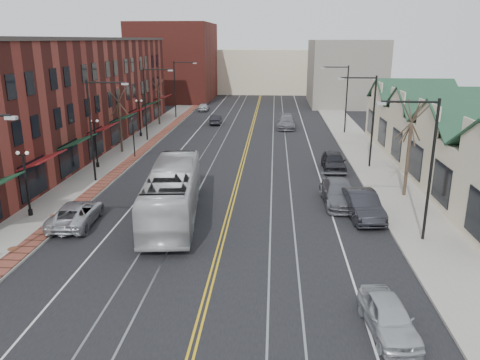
% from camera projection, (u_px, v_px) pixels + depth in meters
% --- Properties ---
extents(ground, '(160.00, 160.00, 0.00)m').
position_uv_depth(ground, '(209.00, 287.00, 21.89)').
color(ground, black).
rests_on(ground, ground).
extents(sidewalk_left, '(4.00, 120.00, 0.15)m').
position_uv_depth(sidewalk_left, '(107.00, 168.00, 41.81)').
color(sidewalk_left, gray).
rests_on(sidewalk_left, ground).
extents(sidewalk_right, '(4.00, 120.00, 0.15)m').
position_uv_depth(sidewalk_right, '(380.00, 173.00, 40.12)').
color(sidewalk_right, gray).
rests_on(sidewalk_right, ground).
extents(building_left, '(10.00, 50.00, 11.00)m').
position_uv_depth(building_left, '(59.00, 97.00, 47.41)').
color(building_left, maroon).
rests_on(building_left, ground).
extents(building_right, '(8.00, 36.00, 4.60)m').
position_uv_depth(building_right, '(455.00, 149.00, 39.06)').
color(building_right, beige).
rests_on(building_right, ground).
extents(backdrop_left, '(14.00, 18.00, 14.00)m').
position_uv_depth(backdrop_left, '(175.00, 62.00, 87.82)').
color(backdrop_left, maroon).
rests_on(backdrop_left, ground).
extents(backdrop_mid, '(22.00, 14.00, 9.00)m').
position_uv_depth(backdrop_mid, '(262.00, 71.00, 101.74)').
color(backdrop_mid, beige).
rests_on(backdrop_mid, ground).
extents(backdrop_right, '(12.00, 16.00, 11.00)m').
position_uv_depth(backdrop_right, '(345.00, 73.00, 81.31)').
color(backdrop_right, slate).
rests_on(backdrop_right, ground).
extents(streetlight_l_1, '(3.33, 0.25, 8.00)m').
position_uv_depth(streetlight_l_1, '(96.00, 120.00, 36.49)').
color(streetlight_l_1, black).
rests_on(streetlight_l_1, sidewalk_left).
extents(streetlight_l_2, '(3.33, 0.25, 8.00)m').
position_uv_depth(streetlight_l_2, '(149.00, 96.00, 51.77)').
color(streetlight_l_2, black).
rests_on(streetlight_l_2, sidewalk_left).
extents(streetlight_l_3, '(3.33, 0.25, 8.00)m').
position_uv_depth(streetlight_l_3, '(178.00, 83.00, 67.04)').
color(streetlight_l_3, black).
rests_on(streetlight_l_3, sidewalk_left).
extents(streetlight_r_0, '(3.33, 0.25, 8.00)m').
position_uv_depth(streetlight_r_0, '(424.00, 156.00, 25.39)').
color(streetlight_r_0, black).
rests_on(streetlight_r_0, sidewalk_right).
extents(streetlight_r_1, '(3.33, 0.25, 8.00)m').
position_uv_depth(streetlight_r_1, '(368.00, 112.00, 40.67)').
color(streetlight_r_1, black).
rests_on(streetlight_r_1, sidewalk_right).
extents(streetlight_r_2, '(3.33, 0.25, 8.00)m').
position_uv_depth(streetlight_r_2, '(343.00, 92.00, 55.95)').
color(streetlight_r_2, black).
rests_on(streetlight_r_2, sidewalk_right).
extents(lamppost_l_1, '(0.84, 0.28, 4.27)m').
position_uv_depth(lamppost_l_1, '(27.00, 185.00, 29.79)').
color(lamppost_l_1, black).
rests_on(lamppost_l_1, sidewalk_left).
extents(lamppost_l_2, '(0.84, 0.28, 4.27)m').
position_uv_depth(lamppost_l_2, '(96.00, 144.00, 41.25)').
color(lamppost_l_2, black).
rests_on(lamppost_l_2, sidewalk_left).
extents(lamppost_l_3, '(0.84, 0.28, 4.27)m').
position_uv_depth(lamppost_l_3, '(140.00, 119.00, 54.61)').
color(lamppost_l_3, black).
rests_on(lamppost_l_3, sidewalk_left).
extents(tree_left_near, '(1.78, 1.37, 6.48)m').
position_uv_depth(tree_left_near, '(120.00, 119.00, 46.58)').
color(tree_left_near, '#382B21').
rests_on(tree_left_near, sidewalk_left).
extents(tree_left_far, '(1.66, 1.28, 6.02)m').
position_uv_depth(tree_left_far, '(158.00, 101.00, 61.92)').
color(tree_left_far, '#382B21').
rests_on(tree_left_far, sidewalk_left).
extents(tree_right_mid, '(1.90, 1.46, 6.93)m').
position_uv_depth(tree_right_mid, '(409.00, 147.00, 33.30)').
color(tree_right_mid, '#382B21').
rests_on(tree_right_mid, sidewalk_right).
extents(manhole_mid, '(0.60, 0.60, 0.02)m').
position_uv_depth(manhole_mid, '(13.00, 249.00, 25.50)').
color(manhole_mid, '#592D19').
rests_on(manhole_mid, sidewalk_left).
extents(manhole_far, '(0.60, 0.60, 0.02)m').
position_uv_depth(manhole_far, '(55.00, 216.00, 30.27)').
color(manhole_far, '#592D19').
rests_on(manhole_far, sidewalk_left).
extents(traffic_signal, '(0.18, 0.15, 3.80)m').
position_uv_depth(traffic_signal, '(133.00, 134.00, 44.87)').
color(traffic_signal, black).
rests_on(traffic_signal, sidewalk_left).
extents(transit_bus, '(4.19, 12.47, 3.41)m').
position_uv_depth(transit_bus, '(173.00, 193.00, 29.88)').
color(transit_bus, silver).
rests_on(transit_bus, ground).
extents(parked_suv, '(2.77, 5.36, 1.44)m').
position_uv_depth(parked_suv, '(76.00, 214.00, 29.02)').
color(parked_suv, '#ADAFB5').
rests_on(parked_suv, ground).
extents(parked_car_a, '(2.06, 4.24, 1.39)m').
position_uv_depth(parked_car_a, '(388.00, 317.00, 18.31)').
color(parked_car_a, '#B3B6BB').
rests_on(parked_car_a, ground).
extents(parked_car_b, '(2.39, 5.39, 1.72)m').
position_uv_depth(parked_car_b, '(362.00, 205.00, 30.18)').
color(parked_car_b, black).
rests_on(parked_car_b, ground).
extents(parked_car_c, '(2.47, 5.68, 1.63)m').
position_uv_depth(parked_car_c, '(339.00, 193.00, 32.66)').
color(parked_car_c, '#5B5C62').
rests_on(parked_car_c, ground).
extents(parked_car_d, '(2.02, 4.84, 1.64)m').
position_uv_depth(parked_car_d, '(334.00, 161.00, 41.16)').
color(parked_car_d, black).
rests_on(parked_car_d, ground).
extents(distant_car_left, '(1.55, 4.01, 1.30)m').
position_uv_depth(distant_car_left, '(216.00, 119.00, 63.50)').
color(distant_car_left, black).
rests_on(distant_car_left, ground).
extents(distant_car_right, '(2.52, 5.74, 1.64)m').
position_uv_depth(distant_car_right, '(286.00, 122.00, 60.58)').
color(distant_car_right, slate).
rests_on(distant_car_right, ground).
extents(distant_car_far, '(1.77, 3.98, 1.33)m').
position_uv_depth(distant_car_far, '(204.00, 107.00, 75.27)').
color(distant_car_far, '#A1A3A8').
rests_on(distant_car_far, ground).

